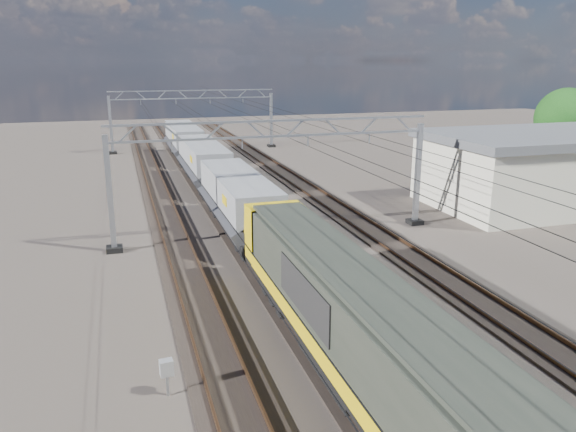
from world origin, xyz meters
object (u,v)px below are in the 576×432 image
object	(u,v)px
hopper_wagon_lead	(238,198)
hopper_wagon_mid	(204,160)
trackside_cabinet	(167,369)
tree_far	(570,121)
locomotive	(352,318)
industrial_shed	(553,168)
catenary_gantry_mid	(276,174)
catenary_gantry_far	(194,118)
hopper_wagon_third	(184,139)

from	to	relation	value
hopper_wagon_lead	hopper_wagon_mid	bearing A→B (deg)	90.00
trackside_cabinet	tree_far	size ratio (longest dim) A/B	0.16
locomotive	hopper_wagon_mid	world-z (taller)	locomotive
industrial_shed	tree_far	bearing A→B (deg)	43.12
catenary_gantry_mid	catenary_gantry_far	size ratio (longest dim) A/B	1.00
catenary_gantry_mid	locomotive	bearing A→B (deg)	-97.03
hopper_wagon_lead	tree_far	size ratio (longest dim) A/B	1.60
hopper_wagon_third	industrial_shed	distance (m)	36.78
hopper_wagon_lead	hopper_wagon_mid	xyz separation A→B (m)	(0.00, 14.20, 0.00)
catenary_gantry_far	hopper_wagon_mid	size ratio (longest dim) A/B	1.53
catenary_gantry_far	hopper_wagon_mid	xyz separation A→B (m)	(-2.00, -20.33, -1.67)
hopper_wagon_third	hopper_wagon_mid	bearing A→B (deg)	-90.00
catenary_gantry_mid	hopper_wagon_mid	xyz separation A→B (m)	(-2.00, 15.67, -1.67)
hopper_wagon_lead	trackside_cabinet	size ratio (longest dim) A/B	10.29
catenary_gantry_mid	hopper_wagon_mid	size ratio (longest dim) A/B	1.53
trackside_cabinet	catenary_gantry_far	bearing A→B (deg)	76.12
locomotive	hopper_wagon_third	xyz separation A→B (m)	(-0.00, 46.10, -0.09)
catenary_gantry_far	hopper_wagon_mid	world-z (taller)	catenary_gantry_far
industrial_shed	tree_far	xyz separation A→B (m)	(8.32, 7.79, 2.45)
hopper_wagon_third	industrial_shed	bearing A→B (deg)	-49.27
tree_far	industrial_shed	bearing A→B (deg)	-136.88
catenary_gantry_mid	hopper_wagon_third	world-z (taller)	catenary_gantry_mid
catenary_gantry_far	hopper_wagon_lead	size ratio (longest dim) A/B	1.53
trackside_cabinet	tree_far	bearing A→B (deg)	28.14
hopper_wagon_lead	industrial_shed	distance (m)	24.01
hopper_wagon_mid	catenary_gantry_far	bearing A→B (deg)	84.38
hopper_wagon_mid	trackside_cabinet	bearing A→B (deg)	-100.84
catenary_gantry_mid	industrial_shed	size ratio (longest dim) A/B	1.07
hopper_wagon_mid	hopper_wagon_third	bearing A→B (deg)	90.00
catenary_gantry_far	hopper_wagon_lead	xyz separation A→B (m)	(-2.00, -34.53, -1.67)
locomotive	hopper_wagon_third	size ratio (longest dim) A/B	1.62
catenary_gantry_mid	trackside_cabinet	world-z (taller)	catenary_gantry_mid
industrial_shed	hopper_wagon_lead	bearing A→B (deg)	-178.74
catenary_gantry_far	hopper_wagon_lead	world-z (taller)	catenary_gantry_far
catenary_gantry_mid	hopper_wagon_lead	bearing A→B (deg)	143.67
catenary_gantry_mid	hopper_wagon_lead	world-z (taller)	catenary_gantry_mid
hopper_wagon_lead	hopper_wagon_third	world-z (taller)	same
catenary_gantry_far	hopper_wagon_third	xyz separation A→B (m)	(-2.00, -6.13, -1.67)
trackside_cabinet	industrial_shed	xyz separation A→B (m)	(29.93, 17.27, 1.76)
hopper_wagon_lead	hopper_wagon_third	xyz separation A→B (m)	(0.00, 28.40, 0.00)
catenary_gantry_mid	catenary_gantry_far	world-z (taller)	same
catenary_gantry_mid	industrial_shed	distance (m)	22.12
locomotive	hopper_wagon_lead	world-z (taller)	locomotive
catenary_gantry_mid	catenary_gantry_far	xyz separation A→B (m)	(0.00, 36.00, 0.00)
trackside_cabinet	locomotive	bearing A→B (deg)	-14.27
hopper_wagon_third	tree_far	distance (m)	38.16
industrial_shed	trackside_cabinet	bearing A→B (deg)	-150.01
trackside_cabinet	hopper_wagon_mid	bearing A→B (deg)	74.06
hopper_wagon_lead	tree_far	distance (m)	33.50
catenary_gantry_far	hopper_wagon_mid	distance (m)	20.50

